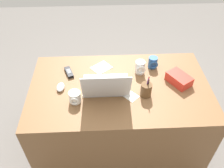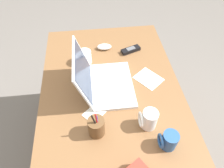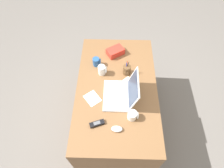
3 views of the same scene
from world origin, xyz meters
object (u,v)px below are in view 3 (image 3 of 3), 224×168
(coffee_mug_white, at_px, (97,62))
(coffee_mug_spare, at_px, (102,70))
(cordless_phone, at_px, (97,124))
(coffee_mug_tall, at_px, (133,115))
(snack_bag, at_px, (115,51))
(pen_holder, at_px, (127,70))
(computer_mouse, at_px, (117,129))
(laptop, at_px, (121,93))

(coffee_mug_white, bearing_deg, coffee_mug_spare, 29.92)
(coffee_mug_spare, bearing_deg, cordless_phone, -1.68)
(coffee_mug_spare, distance_m, cordless_phone, 0.57)
(coffee_mug_tall, bearing_deg, snack_bag, -168.17)
(coffee_mug_spare, bearing_deg, snack_bag, 155.04)
(coffee_mug_white, xyz_separation_m, pen_holder, (0.10, 0.32, 0.01))
(cordless_phone, height_order, snack_bag, snack_bag)
(coffee_mug_tall, bearing_deg, coffee_mug_spare, -149.37)
(computer_mouse, xyz_separation_m, coffee_mug_spare, (-0.61, -0.16, 0.04))
(laptop, distance_m, computer_mouse, 0.34)
(coffee_mug_white, bearing_deg, computer_mouse, 17.06)
(laptop, distance_m, coffee_mug_spare, 0.34)
(coffee_mug_spare, relative_size, cordless_phone, 0.78)
(computer_mouse, xyz_separation_m, coffee_mug_white, (-0.73, -0.22, 0.03))
(pen_holder, bearing_deg, coffee_mug_spare, -87.79)
(snack_bag, bearing_deg, computer_mouse, 1.71)
(cordless_phone, bearing_deg, snack_bag, 170.13)
(computer_mouse, distance_m, cordless_phone, 0.18)
(coffee_mug_white, xyz_separation_m, cordless_phone, (0.68, 0.05, -0.04))
(laptop, height_order, snack_bag, laptop)
(computer_mouse, distance_m, coffee_mug_white, 0.76)
(pen_holder, distance_m, snack_bag, 0.30)
(coffee_mug_spare, height_order, snack_bag, coffee_mug_spare)
(coffee_mug_spare, distance_m, snack_bag, 0.31)
(coffee_mug_tall, height_order, coffee_mug_spare, coffee_mug_spare)
(coffee_mug_spare, distance_m, pen_holder, 0.25)
(snack_bag, bearing_deg, laptop, 6.73)
(coffee_mug_white, bearing_deg, pen_holder, 71.81)
(laptop, distance_m, snack_bag, 0.56)
(coffee_mug_spare, bearing_deg, coffee_mug_tall, 30.63)
(coffee_mug_white, height_order, coffee_mug_spare, coffee_mug_spare)
(pen_holder, bearing_deg, snack_bag, -156.02)
(coffee_mug_white, relative_size, coffee_mug_tall, 1.00)
(cordless_phone, xyz_separation_m, pen_holder, (-0.58, 0.27, 0.04))
(coffee_mug_white, height_order, cordless_phone, coffee_mug_white)
(cordless_phone, bearing_deg, laptop, 143.81)
(snack_bag, bearing_deg, coffee_mug_tall, 11.83)
(laptop, distance_m, coffee_mug_tall, 0.24)
(laptop, relative_size, cordless_phone, 2.49)
(laptop, relative_size, coffee_mug_spare, 3.21)
(coffee_mug_white, bearing_deg, laptop, 33.96)
(cordless_phone, bearing_deg, computer_mouse, 74.95)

